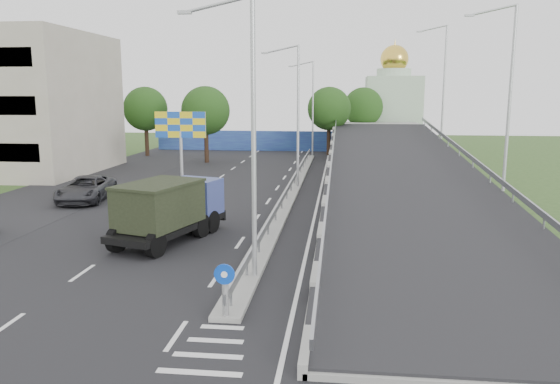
# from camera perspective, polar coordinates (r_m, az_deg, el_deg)

# --- Properties ---
(ground) EXTENTS (160.00, 160.00, 0.00)m
(ground) POSITION_cam_1_polar(r_m,az_deg,el_deg) (15.40, -7.46, -16.54)
(ground) COLOR #2D4C1E
(ground) RESTS_ON ground
(road_surface) EXTENTS (26.00, 90.00, 0.04)m
(road_surface) POSITION_cam_1_polar(r_m,az_deg,el_deg) (34.63, -4.40, -1.25)
(road_surface) COLOR black
(road_surface) RESTS_ON ground
(parking_strip) EXTENTS (8.00, 90.00, 0.05)m
(parking_strip) POSITION_cam_1_polar(r_m,az_deg,el_deg) (39.19, -23.42, -0.73)
(parking_strip) COLOR black
(parking_strip) RESTS_ON ground
(median) EXTENTS (1.00, 44.00, 0.20)m
(median) POSITION_cam_1_polar(r_m,az_deg,el_deg) (38.09, 1.17, -0.01)
(median) COLOR gray
(median) RESTS_ON ground
(overpass_ramp) EXTENTS (10.00, 50.00, 3.50)m
(overpass_ramp) POSITION_cam_1_polar(r_m,az_deg,el_deg) (37.89, 12.55, 2.22)
(overpass_ramp) COLOR gray
(overpass_ramp) RESTS_ON ground
(median_guardrail) EXTENTS (0.09, 44.00, 0.71)m
(median_guardrail) POSITION_cam_1_polar(r_m,az_deg,el_deg) (37.98, 1.17, 0.95)
(median_guardrail) COLOR gray
(median_guardrail) RESTS_ON median
(sign_bollard) EXTENTS (0.64, 0.23, 1.67)m
(sign_bollard) POSITION_cam_1_polar(r_m,az_deg,el_deg) (16.93, -5.76, -10.14)
(sign_bollard) COLOR black
(sign_bollard) RESTS_ON median
(lamp_post_near) EXTENTS (2.74, 0.18, 10.08)m
(lamp_post_near) POSITION_cam_1_polar(r_m,az_deg,el_deg) (19.63, -3.34, 7.01)
(lamp_post_near) COLOR #B2B5B7
(lamp_post_near) RESTS_ON median
(lamp_post_mid) EXTENTS (2.74, 0.18, 10.08)m
(lamp_post_mid) POSITION_cam_1_polar(r_m,az_deg,el_deg) (39.47, 1.63, 8.69)
(lamp_post_mid) COLOR #B2B5B7
(lamp_post_mid) RESTS_ON median
(lamp_post_far) EXTENTS (2.74, 0.18, 10.08)m
(lamp_post_far) POSITION_cam_1_polar(r_m,az_deg,el_deg) (59.42, 3.28, 9.23)
(lamp_post_far) COLOR #B2B5B7
(lamp_post_far) RESTS_ON median
(blue_wall) EXTENTS (30.00, 0.50, 2.40)m
(blue_wall) POSITION_cam_1_polar(r_m,az_deg,el_deg) (65.99, -0.05, 5.35)
(blue_wall) COLOR navy
(blue_wall) RESTS_ON ground
(church) EXTENTS (7.00, 7.00, 13.80)m
(church) POSITION_cam_1_polar(r_m,az_deg,el_deg) (73.63, 11.70, 8.86)
(church) COLOR #B2CCAD
(church) RESTS_ON ground
(billboard) EXTENTS (4.00, 0.24, 5.50)m
(billboard) POSITION_cam_1_polar(r_m,az_deg,el_deg) (43.23, -10.35, 6.52)
(billboard) COLOR #B2B5B7
(billboard) RESTS_ON ground
(tree_left_mid) EXTENTS (4.80, 4.80, 7.60)m
(tree_left_mid) POSITION_cam_1_polar(r_m,az_deg,el_deg) (55.01, -7.78, 8.41)
(tree_left_mid) COLOR black
(tree_left_mid) RESTS_ON ground
(tree_median_far) EXTENTS (4.80, 4.80, 7.60)m
(tree_median_far) POSITION_cam_1_polar(r_m,az_deg,el_deg) (61.36, 5.16, 8.65)
(tree_median_far) COLOR black
(tree_median_far) RESTS_ON ground
(tree_left_far) EXTENTS (4.80, 4.80, 7.60)m
(tree_left_far) POSITION_cam_1_polar(r_m,az_deg,el_deg) (62.15, -13.89, 8.42)
(tree_left_far) COLOR black
(tree_left_far) RESTS_ON ground
(tree_ramp_far) EXTENTS (4.80, 4.80, 7.60)m
(tree_ramp_far) POSITION_cam_1_polar(r_m,az_deg,el_deg) (68.39, 8.69, 8.75)
(tree_ramp_far) COLOR black
(tree_ramp_far) RESTS_ON ground
(dump_truck) EXTENTS (4.26, 7.04, 2.92)m
(dump_truck) POSITION_cam_1_polar(r_m,az_deg,el_deg) (26.26, -11.44, -1.57)
(dump_truck) COLOR black
(dump_truck) RESTS_ON ground
(parked_car_c) EXTENTS (3.34, 6.02, 1.59)m
(parked_car_c) POSITION_cam_1_polar(r_m,az_deg,el_deg) (37.56, -19.60, 0.32)
(parked_car_c) COLOR #323237
(parked_car_c) RESTS_ON ground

